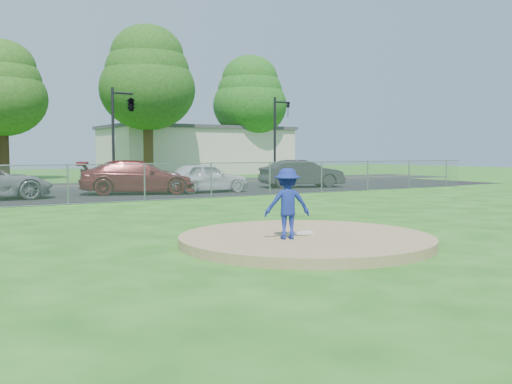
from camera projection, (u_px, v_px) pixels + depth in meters
ground at (139, 206)px, 20.59m from camera, size 120.00×120.00×0.00m
pitchers_mound at (306, 240)px, 12.13m from camera, size 5.40×5.40×0.20m
pitching_rubber at (300, 233)px, 12.29m from camera, size 0.60×0.15×0.04m
chain_link_fence at (120, 183)px, 22.23m from camera, size 40.00×0.06×1.50m
parking_lot at (88, 195)px, 26.09m from camera, size 50.00×8.00×0.01m
street at (51, 187)px, 32.43m from camera, size 60.00×7.00×0.01m
commercial_building at (196, 150)px, 52.59m from camera, size 16.40×9.40×4.30m
tree_center at (2, 88)px, 39.90m from camera, size 6.16×6.16×9.84m
tree_right at (147, 77)px, 43.42m from camera, size 7.28×7.28×11.63m
tree_far_right at (250, 96)px, 51.82m from camera, size 6.72×6.72×10.74m
traffic_signal_center at (129, 106)px, 32.52m from camera, size 1.42×2.48×5.60m
traffic_signal_right at (278, 131)px, 38.04m from camera, size 1.28×0.20×5.60m
pitcher at (287, 204)px, 11.55m from camera, size 1.06×0.85×1.44m
parked_car_darkred at (139, 177)px, 26.64m from camera, size 5.87×4.03×1.58m
parked_car_pearl at (205, 178)px, 27.63m from camera, size 4.25×1.72×1.44m
parked_car_charcoal at (302, 174)px, 31.75m from camera, size 4.89×2.76×1.53m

